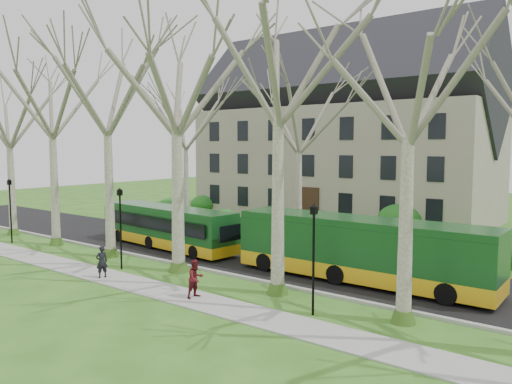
% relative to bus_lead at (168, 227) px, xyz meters
% --- Properties ---
extents(ground, '(120.00, 120.00, 0.00)m').
position_rel_bus_lead_xyz_m(ground, '(8.11, -4.31, -1.43)').
color(ground, '#315F1B').
rests_on(ground, ground).
extents(sidewalk, '(70.00, 2.00, 0.06)m').
position_rel_bus_lead_xyz_m(sidewalk, '(8.11, -6.81, -1.40)').
color(sidewalk, gray).
rests_on(sidewalk, ground).
extents(road, '(80.00, 8.00, 0.06)m').
position_rel_bus_lead_xyz_m(road, '(8.11, 1.19, -1.40)').
color(road, black).
rests_on(road, ground).
extents(curb, '(80.00, 0.25, 0.14)m').
position_rel_bus_lead_xyz_m(curb, '(8.11, -2.81, -1.36)').
color(curb, '#A5A39E').
rests_on(curb, ground).
extents(building, '(26.50, 12.20, 16.00)m').
position_rel_bus_lead_xyz_m(building, '(2.11, 19.69, 6.64)').
color(building, gray).
rests_on(building, ground).
extents(tree_row_verge, '(49.00, 7.00, 14.00)m').
position_rel_bus_lead_xyz_m(tree_row_verge, '(8.11, -4.01, 5.57)').
color(tree_row_verge, gray).
rests_on(tree_row_verge, ground).
extents(tree_row_far, '(33.00, 7.00, 12.00)m').
position_rel_bus_lead_xyz_m(tree_row_far, '(6.78, 6.69, 4.57)').
color(tree_row_far, gray).
rests_on(tree_row_far, ground).
extents(lamp_row, '(36.22, 0.22, 4.30)m').
position_rel_bus_lead_xyz_m(lamp_row, '(8.11, -5.31, 1.14)').
color(lamp_row, black).
rests_on(lamp_row, ground).
extents(hedges, '(30.60, 8.60, 2.00)m').
position_rel_bus_lead_xyz_m(hedges, '(3.44, 9.69, -0.43)').
color(hedges, '#21621C').
rests_on(hedges, ground).
extents(bus_lead, '(11.13, 3.30, 2.74)m').
position_rel_bus_lead_xyz_m(bus_lead, '(0.00, 0.00, 0.00)').
color(bus_lead, '#14471B').
rests_on(bus_lead, road).
extents(bus_follow, '(12.79, 2.72, 3.19)m').
position_rel_bus_lead_xyz_m(bus_follow, '(13.46, 0.14, 0.23)').
color(bus_follow, '#14471B').
rests_on(bus_follow, road).
extents(pedestrian_a, '(0.53, 0.67, 1.61)m').
position_rel_bus_lead_xyz_m(pedestrian_a, '(2.94, -7.13, -0.57)').
color(pedestrian_a, black).
rests_on(pedestrian_a, sidewalk).
extents(pedestrian_b, '(0.71, 0.87, 1.67)m').
position_rel_bus_lead_xyz_m(pedestrian_b, '(8.97, -6.61, -0.53)').
color(pedestrian_b, '#541319').
rests_on(pedestrian_b, sidewalk).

